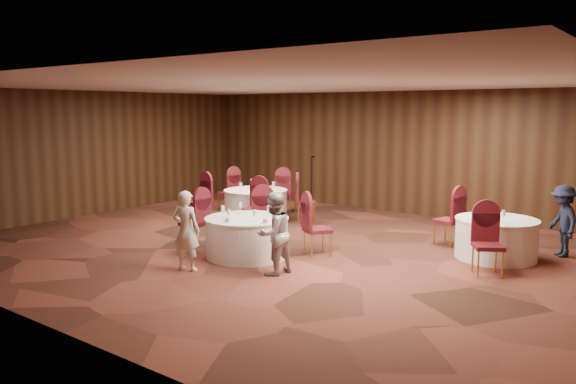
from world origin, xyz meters
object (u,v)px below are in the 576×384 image
Objects in this scene: woman_a at (186,231)px; woman_b at (274,234)px; mic_stand at (312,194)px; table_left at (256,204)px; table_main at (247,237)px; table_right at (496,238)px; man_c at (563,221)px.

woman_b is (1.34, 0.70, 0.00)m from woman_a.
table_left is at bearing -98.56° from mic_stand.
mic_stand reaches higher than woman_a.
table_main is 1.29m from woman_b.
table_right is 1.10× the size of man_c.
table_main is 1.35m from woman_a.
table_left is at bearing 177.75° from table_right.
man_c is at bearing 146.50° from woman_b.
mic_stand is 1.07× the size of woman_a.
man_c is (6.90, 0.65, 0.30)m from table_left.
woman_b is at bearing -28.06° from table_main.
table_main is at bearing -52.50° from table_left.
table_main is at bearing -110.60° from woman_b.
mic_stand is 6.44m from woman_a.
table_left is (-2.22, 2.89, 0.00)m from table_main.
man_c is (0.94, 0.88, 0.30)m from table_right.
mic_stand is 6.28m from woman_b.
table_right is 1.07× the size of woman_a.
table_right is 4.20m from woman_b.
woman_a is (-3.98, -3.94, 0.31)m from table_right.
table_main is 1.13× the size of woman_a.
mic_stand reaches higher than table_right.
woman_b is at bearing -75.20° from man_c.
table_main is at bearing -144.67° from table_right.
woman_b reaches higher than woman_a.
table_left is 6.94m from man_c.
table_left is 1.08× the size of mic_stand.
mic_stand is at bearing -89.74° from woman_a.
mic_stand is (0.31, 2.03, 0.04)m from table_left.
woman_b is (3.01, -5.51, 0.27)m from mic_stand.
table_right is at bearing -21.82° from mic_stand.
woman_a reaches higher than table_left.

